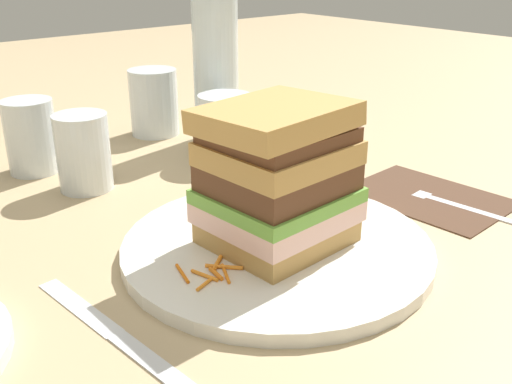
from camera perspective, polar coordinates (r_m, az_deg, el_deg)
name	(u,v)px	position (r m, az deg, el deg)	size (l,w,h in m)	color
ground_plane	(289,248)	(0.57, 3.17, -5.38)	(3.00, 3.00, 0.00)	tan
main_plate	(277,247)	(0.56, 2.01, -5.29)	(0.29, 0.29, 0.01)	white
sandwich	(277,177)	(0.53, 2.00, 1.45)	(0.13, 0.12, 0.13)	tan
carrot_shred_0	(182,273)	(0.50, -7.09, -7.76)	(0.00, 0.00, 0.03)	orange
carrot_shred_1	(224,267)	(0.51, -3.10, -7.19)	(0.00, 0.00, 0.03)	orange
carrot_shred_2	(216,274)	(0.50, -3.86, -7.83)	(0.00, 0.00, 0.02)	orange
carrot_shred_3	(205,275)	(0.50, -4.96, -7.98)	(0.00, 0.00, 0.03)	orange
carrot_shred_4	(214,261)	(0.52, -4.04, -6.67)	(0.00, 0.00, 0.02)	orange
carrot_shred_5	(205,284)	(0.49, -4.91, -8.77)	(0.00, 0.00, 0.02)	orange
carrot_shred_6	(226,274)	(0.50, -2.94, -7.83)	(0.00, 0.00, 0.03)	orange
carrot_shred_7	(319,221)	(0.59, 6.11, -2.75)	(0.00, 0.00, 0.03)	orange
carrot_shred_8	(335,221)	(0.60, 7.58, -2.78)	(0.00, 0.00, 0.02)	orange
carrot_shred_9	(338,224)	(0.59, 7.92, -3.07)	(0.00, 0.00, 0.02)	orange
carrot_shred_10	(333,210)	(0.62, 7.38, -1.75)	(0.00, 0.00, 0.02)	orange
carrot_shred_11	(339,210)	(0.62, 7.99, -1.75)	(0.00, 0.00, 0.02)	orange
carrot_shred_12	(355,214)	(0.61, 9.53, -2.12)	(0.00, 0.00, 0.03)	orange
carrot_shred_13	(329,205)	(0.63, 7.06, -1.22)	(0.00, 0.00, 0.02)	orange
carrot_shred_14	(350,215)	(0.61, 8.98, -2.17)	(0.00, 0.00, 0.02)	orange
carrot_shred_15	(330,208)	(0.62, 7.09, -1.51)	(0.00, 0.00, 0.03)	orange
carrot_shred_16	(334,224)	(0.59, 7.47, -3.08)	(0.00, 0.00, 0.02)	orange
napkin_dark	(428,196)	(0.71, 16.21, -0.40)	(0.13, 0.17, 0.00)	#4C3323
fork	(447,199)	(0.70, 17.83, -0.66)	(0.03, 0.17, 0.00)	silver
knife	(117,335)	(0.46, -13.25, -13.18)	(0.03, 0.20, 0.00)	silver
juice_glass	(226,131)	(0.80, -2.94, 5.88)	(0.07, 0.07, 0.09)	white
water_bottle	(215,52)	(0.86, -3.92, 13.23)	(0.06, 0.06, 0.28)	silver
empty_tumbler_0	(31,136)	(0.80, -20.80, 5.01)	(0.06, 0.06, 0.09)	silver
empty_tumbler_1	(83,152)	(0.72, -16.24, 3.69)	(0.06, 0.06, 0.09)	silver
empty_tumbler_2	(154,102)	(0.92, -9.78, 8.50)	(0.07, 0.07, 0.10)	silver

